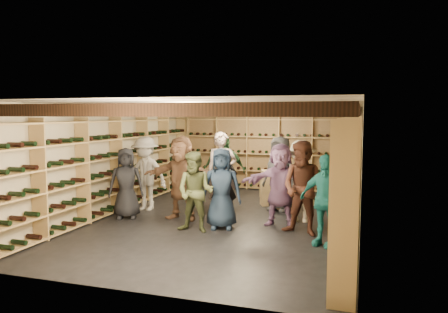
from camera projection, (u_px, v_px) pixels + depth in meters
ground at (224, 219)px, 9.25m from camera, size 8.00×8.00×0.00m
walls at (224, 162)px, 9.13m from camera, size 5.52×8.02×2.40m
ceiling at (224, 105)px, 9.01m from camera, size 5.50×8.00×0.01m
ceiling_joists at (224, 112)px, 9.03m from camera, size 5.40×7.12×0.18m
wine_rack_left at (116, 164)px, 9.92m from camera, size 0.32×7.50×2.15m
wine_rack_right at (352, 173)px, 8.37m from camera, size 0.32×7.50×2.15m
wine_rack_back at (264, 153)px, 12.78m from camera, size 4.70×0.30×2.15m
crate_stack_left at (271, 188)px, 10.60m from camera, size 0.59×0.50×0.85m
crate_stack_right at (285, 198)px, 10.13m from camera, size 0.59×0.50×0.51m
crate_loose at (319, 201)px, 10.68m from camera, size 0.58×0.48×0.17m
person_0 at (126, 183)px, 9.23m from camera, size 0.87×0.74×1.50m
person_1 at (224, 185)px, 9.02m from camera, size 0.63×0.53×1.48m
person_2 at (195, 192)px, 8.13m from camera, size 0.75×0.59×1.51m
person_3 at (301, 181)px, 8.92m from camera, size 1.16×0.78×1.68m
person_4 at (325, 200)px, 7.28m from camera, size 0.98×0.69×1.54m
person_5 at (181, 178)px, 9.12m from camera, size 1.70×0.77×1.76m
person_6 at (221, 188)px, 8.39m from camera, size 0.87×0.69×1.57m
person_7 at (222, 173)px, 9.54m from camera, size 0.77×0.64×1.82m
person_8 at (304, 188)px, 7.93m from camera, size 0.98×0.85×1.73m
person_9 at (145, 174)px, 10.01m from camera, size 1.14×0.71×1.70m
person_10 at (224, 170)px, 10.52m from camera, size 1.07×0.65×1.71m
person_11 at (280, 184)px, 8.63m from camera, size 1.54×0.55×1.64m
person_12 at (280, 174)px, 9.95m from camera, size 0.98×0.82×1.70m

